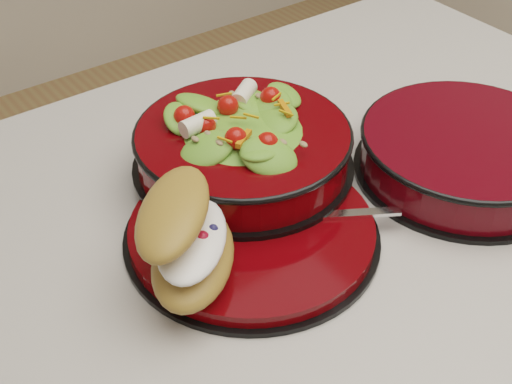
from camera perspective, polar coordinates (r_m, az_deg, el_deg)
dinner_plate at (r=0.74m, az=-0.24°, el=-3.16°), size 0.27×0.27×0.02m
salad_bowl at (r=0.79m, az=-1.06°, el=4.20°), size 0.25×0.25×0.10m
croissant at (r=0.66m, az=-5.43°, el=-3.65°), size 0.15×0.17×0.08m
fork at (r=0.74m, az=5.37°, el=-1.89°), size 0.14×0.09×0.00m
extra_bowl at (r=0.85m, az=16.44°, el=3.11°), size 0.25×0.25×0.05m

